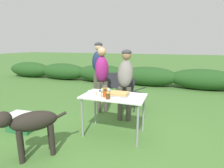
{
  "coord_description": "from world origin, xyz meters",
  "views": [
    {
      "loc": [
        0.95,
        -2.79,
        1.6
      ],
      "look_at": [
        -0.11,
        0.22,
        0.89
      ],
      "focal_mm": 28.0,
      "sensor_mm": 36.0,
      "label": 1
    }
  ],
  "objects_px": {
    "beer_bottle": "(108,95)",
    "dog": "(30,124)",
    "folding_table": "(114,100)",
    "plate_stack": "(94,92)",
    "mayo_bottle": "(100,94)",
    "hot_sauce_bottle": "(105,93)",
    "paper_cup_stack": "(94,93)",
    "cooler_box": "(22,122)",
    "food_tray": "(119,94)",
    "mustard_bottle": "(104,90)",
    "camp_chair_green_behind_table": "(131,91)",
    "standing_person_with_beanie": "(99,65)",
    "camp_chair_near_hedge": "(112,84)",
    "mixing_bowl": "(106,90)",
    "spice_jar": "(105,91)",
    "standing_person_in_navy_coat": "(102,74)",
    "standing_person_in_red_jacket": "(125,76)"
  },
  "relations": [
    {
      "from": "plate_stack",
      "to": "camp_chair_green_behind_table",
      "type": "bearing_deg",
      "value": 73.49
    },
    {
      "from": "mustard_bottle",
      "to": "camp_chair_green_behind_table",
      "type": "relative_size",
      "value": 0.18
    },
    {
      "from": "mixing_bowl",
      "to": "standing_person_in_navy_coat",
      "type": "bearing_deg",
      "value": 117.01
    },
    {
      "from": "mustard_bottle",
      "to": "plate_stack",
      "type": "bearing_deg",
      "value": 176.7
    },
    {
      "from": "plate_stack",
      "to": "dog",
      "type": "xyz_separation_m",
      "value": [
        -0.5,
        -1.05,
        -0.24
      ]
    },
    {
      "from": "plate_stack",
      "to": "mayo_bottle",
      "type": "height_order",
      "value": "mayo_bottle"
    },
    {
      "from": "dog",
      "to": "camp_chair_near_hedge",
      "type": "relative_size",
      "value": 0.94
    },
    {
      "from": "spice_jar",
      "to": "mustard_bottle",
      "type": "xyz_separation_m",
      "value": [
        -0.05,
        0.08,
        -0.02
      ]
    },
    {
      "from": "standing_person_in_red_jacket",
      "to": "spice_jar",
      "type": "bearing_deg",
      "value": -106.51
    },
    {
      "from": "mayo_bottle",
      "to": "spice_jar",
      "type": "bearing_deg",
      "value": 66.2
    },
    {
      "from": "camp_chair_near_hedge",
      "to": "food_tray",
      "type": "bearing_deg",
      "value": -97.16
    },
    {
      "from": "hot_sauce_bottle",
      "to": "cooler_box",
      "type": "height_order",
      "value": "hot_sauce_bottle"
    },
    {
      "from": "folding_table",
      "to": "cooler_box",
      "type": "height_order",
      "value": "folding_table"
    },
    {
      "from": "hot_sauce_bottle",
      "to": "paper_cup_stack",
      "type": "bearing_deg",
      "value": -178.23
    },
    {
      "from": "paper_cup_stack",
      "to": "spice_jar",
      "type": "bearing_deg",
      "value": 24.46
    },
    {
      "from": "folding_table",
      "to": "plate_stack",
      "type": "height_order",
      "value": "plate_stack"
    },
    {
      "from": "beer_bottle",
      "to": "dog",
      "type": "distance_m",
      "value": 1.22
    },
    {
      "from": "spice_jar",
      "to": "standing_person_in_red_jacket",
      "type": "distance_m",
      "value": 0.84
    },
    {
      "from": "spice_jar",
      "to": "camp_chair_near_hedge",
      "type": "bearing_deg",
      "value": 105.9
    },
    {
      "from": "plate_stack",
      "to": "beer_bottle",
      "type": "bearing_deg",
      "value": -34.3
    },
    {
      "from": "paper_cup_stack",
      "to": "hot_sauce_bottle",
      "type": "relative_size",
      "value": 0.69
    },
    {
      "from": "mayo_bottle",
      "to": "paper_cup_stack",
      "type": "bearing_deg",
      "value": 164.45
    },
    {
      "from": "food_tray",
      "to": "paper_cup_stack",
      "type": "relative_size",
      "value": 3.43
    },
    {
      "from": "folding_table",
      "to": "hot_sauce_bottle",
      "type": "height_order",
      "value": "hot_sauce_bottle"
    },
    {
      "from": "dog",
      "to": "standing_person_in_red_jacket",
      "type": "bearing_deg",
      "value": -73.81
    },
    {
      "from": "mustard_bottle",
      "to": "dog",
      "type": "relative_size",
      "value": 0.19
    },
    {
      "from": "plate_stack",
      "to": "hot_sauce_bottle",
      "type": "relative_size",
      "value": 1.51
    },
    {
      "from": "standing_person_with_beanie",
      "to": "camp_chair_near_hedge",
      "type": "bearing_deg",
      "value": -38.14
    },
    {
      "from": "spice_jar",
      "to": "mustard_bottle",
      "type": "bearing_deg",
      "value": 120.95
    },
    {
      "from": "standing_person_in_navy_coat",
      "to": "spice_jar",
      "type": "bearing_deg",
      "value": -107.82
    },
    {
      "from": "standing_person_in_navy_coat",
      "to": "dog",
      "type": "relative_size",
      "value": 1.99
    },
    {
      "from": "mayo_bottle",
      "to": "camp_chair_green_behind_table",
      "type": "bearing_deg",
      "value": 83.55
    },
    {
      "from": "folding_table",
      "to": "camp_chair_green_behind_table",
      "type": "distance_m",
      "value": 1.36
    },
    {
      "from": "standing_person_with_beanie",
      "to": "beer_bottle",
      "type": "bearing_deg",
      "value": -107.52
    },
    {
      "from": "food_tray",
      "to": "spice_jar",
      "type": "xyz_separation_m",
      "value": [
        -0.23,
        -0.1,
        0.06
      ]
    },
    {
      "from": "standing_person_in_red_jacket",
      "to": "cooler_box",
      "type": "xyz_separation_m",
      "value": [
        -1.71,
        -1.2,
        -0.78
      ]
    },
    {
      "from": "beer_bottle",
      "to": "folding_table",
      "type": "bearing_deg",
      "value": 84.4
    },
    {
      "from": "camp_chair_near_hedge",
      "to": "beer_bottle",
      "type": "bearing_deg",
      "value": -102.22
    },
    {
      "from": "paper_cup_stack",
      "to": "mayo_bottle",
      "type": "xyz_separation_m",
      "value": [
        0.12,
        -0.03,
        0.01
      ]
    },
    {
      "from": "food_tray",
      "to": "mustard_bottle",
      "type": "relative_size",
      "value": 2.29
    },
    {
      "from": "food_tray",
      "to": "spice_jar",
      "type": "height_order",
      "value": "spice_jar"
    },
    {
      "from": "spice_jar",
      "to": "standing_person_with_beanie",
      "type": "bearing_deg",
      "value": 116.4
    },
    {
      "from": "mixing_bowl",
      "to": "mayo_bottle",
      "type": "distance_m",
      "value": 0.36
    },
    {
      "from": "paper_cup_stack",
      "to": "standing_person_in_red_jacket",
      "type": "xyz_separation_m",
      "value": [
        0.32,
        0.9,
        0.16
      ]
    },
    {
      "from": "food_tray",
      "to": "plate_stack",
      "type": "xyz_separation_m",
      "value": [
        -0.49,
        -0.0,
        -0.01
      ]
    },
    {
      "from": "dog",
      "to": "paper_cup_stack",
      "type": "bearing_deg",
      "value": -80.74
    },
    {
      "from": "spice_jar",
      "to": "standing_person_in_red_jacket",
      "type": "height_order",
      "value": "standing_person_in_red_jacket"
    },
    {
      "from": "hot_sauce_bottle",
      "to": "camp_chair_green_behind_table",
      "type": "xyz_separation_m",
      "value": [
        0.09,
        1.48,
        -0.34
      ]
    },
    {
      "from": "standing_person_in_navy_coat",
      "to": "cooler_box",
      "type": "height_order",
      "value": "standing_person_in_navy_coat"
    },
    {
      "from": "camp_chair_near_hedge",
      "to": "cooler_box",
      "type": "distance_m",
      "value": 2.63
    }
  ]
}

